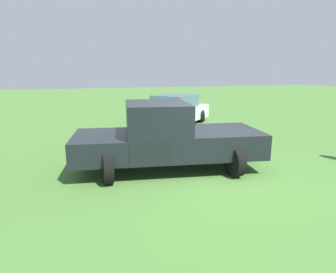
# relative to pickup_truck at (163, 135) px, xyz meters

# --- Properties ---
(ground_plane) EXTENTS (80.00, 80.00, 0.00)m
(ground_plane) POSITION_rel_pickup_truck_xyz_m (0.83, 1.03, -0.93)
(ground_plane) COLOR #477533
(pickup_truck) EXTENTS (2.86, 5.13, 1.80)m
(pickup_truck) POSITION_rel_pickup_truck_xyz_m (0.00, 0.00, 0.00)
(pickup_truck) COLOR black
(pickup_truck) RESTS_ON ground_plane
(sedan_near) EXTENTS (4.42, 4.69, 1.47)m
(sedan_near) POSITION_rel_pickup_truck_xyz_m (-6.04, 2.37, -0.25)
(sedan_near) COLOR black
(sedan_near) RESTS_ON ground_plane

